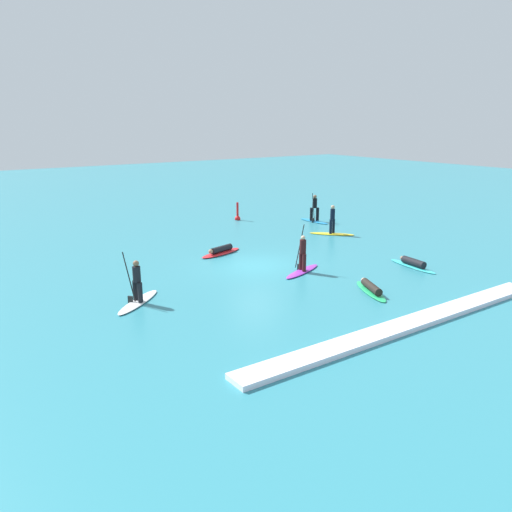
{
  "coord_description": "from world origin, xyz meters",
  "views": [
    {
      "loc": [
        -13.7,
        -19.76,
        6.94
      ],
      "look_at": [
        0.0,
        0.0,
        0.5
      ],
      "focal_mm": 35.81,
      "sensor_mm": 36.0,
      "label": 1
    }
  ],
  "objects_px": {
    "marker_buoy": "(238,216)",
    "surfer_on_purple_board": "(302,263)",
    "surfer_on_blue_board": "(314,214)",
    "surfer_on_white_board": "(138,292)",
    "surfer_on_green_board": "(371,289)",
    "surfer_on_teal_board": "(413,264)",
    "surfer_on_yellow_board": "(332,227)",
    "surfer_on_red_board": "(221,251)"
  },
  "relations": [
    {
      "from": "surfer_on_green_board",
      "to": "surfer_on_purple_board",
      "type": "relative_size",
      "value": 0.97
    },
    {
      "from": "surfer_on_green_board",
      "to": "surfer_on_blue_board",
      "type": "height_order",
      "value": "surfer_on_blue_board"
    },
    {
      "from": "surfer_on_blue_board",
      "to": "surfer_on_teal_board",
      "type": "xyz_separation_m",
      "value": [
        -3.58,
        -11.38,
        -0.37
      ]
    },
    {
      "from": "surfer_on_green_board",
      "to": "surfer_on_white_board",
      "type": "xyz_separation_m",
      "value": [
        -8.46,
        4.28,
        0.29
      ]
    },
    {
      "from": "surfer_on_blue_board",
      "to": "surfer_on_red_board",
      "type": "height_order",
      "value": "surfer_on_blue_board"
    },
    {
      "from": "surfer_on_green_board",
      "to": "surfer_on_white_board",
      "type": "distance_m",
      "value": 9.48
    },
    {
      "from": "surfer_on_purple_board",
      "to": "surfer_on_red_board",
      "type": "height_order",
      "value": "surfer_on_purple_board"
    },
    {
      "from": "surfer_on_green_board",
      "to": "surfer_on_teal_board",
      "type": "distance_m",
      "value": 4.72
    },
    {
      "from": "surfer_on_green_board",
      "to": "surfer_on_white_board",
      "type": "height_order",
      "value": "surfer_on_white_board"
    },
    {
      "from": "surfer_on_white_board",
      "to": "marker_buoy",
      "type": "distance_m",
      "value": 17.37
    },
    {
      "from": "surfer_on_purple_board",
      "to": "surfer_on_white_board",
      "type": "relative_size",
      "value": 1.07
    },
    {
      "from": "surfer_on_blue_board",
      "to": "surfer_on_white_board",
      "type": "xyz_separation_m",
      "value": [
        -16.52,
        -8.56,
        -0.09
      ]
    },
    {
      "from": "surfer_on_teal_board",
      "to": "surfer_on_white_board",
      "type": "bearing_deg",
      "value": 84.68
    },
    {
      "from": "surfer_on_teal_board",
      "to": "surfer_on_yellow_board",
      "type": "distance_m",
      "value": 7.83
    },
    {
      "from": "surfer_on_white_board",
      "to": "surfer_on_red_board",
      "type": "height_order",
      "value": "surfer_on_white_board"
    },
    {
      "from": "surfer_on_purple_board",
      "to": "surfer_on_yellow_board",
      "type": "distance_m",
      "value": 8.54
    },
    {
      "from": "surfer_on_purple_board",
      "to": "surfer_on_teal_board",
      "type": "height_order",
      "value": "surfer_on_purple_board"
    },
    {
      "from": "surfer_on_white_board",
      "to": "marker_buoy",
      "type": "bearing_deg",
      "value": -175.39
    },
    {
      "from": "surfer_on_purple_board",
      "to": "surfer_on_yellow_board",
      "type": "bearing_deg",
      "value": 16.52
    },
    {
      "from": "surfer_on_yellow_board",
      "to": "surfer_on_red_board",
      "type": "xyz_separation_m",
      "value": [
        -8.16,
        -0.15,
        -0.34
      ]
    },
    {
      "from": "surfer_on_blue_board",
      "to": "surfer_on_white_board",
      "type": "distance_m",
      "value": 18.61
    },
    {
      "from": "surfer_on_blue_board",
      "to": "marker_buoy",
      "type": "relative_size",
      "value": 1.95
    },
    {
      "from": "surfer_on_blue_board",
      "to": "surfer_on_yellow_board",
      "type": "bearing_deg",
      "value": -27.92
    },
    {
      "from": "marker_buoy",
      "to": "surfer_on_blue_board",
      "type": "bearing_deg",
      "value": -41.1
    },
    {
      "from": "surfer_on_purple_board",
      "to": "marker_buoy",
      "type": "distance_m",
      "value": 13.34
    },
    {
      "from": "surfer_on_red_board",
      "to": "marker_buoy",
      "type": "relative_size",
      "value": 2.11
    },
    {
      "from": "marker_buoy",
      "to": "surfer_on_yellow_board",
      "type": "bearing_deg",
      "value": -72.68
    },
    {
      "from": "surfer_on_teal_board",
      "to": "marker_buoy",
      "type": "relative_size",
      "value": 2.16
    },
    {
      "from": "surfer_on_blue_board",
      "to": "marker_buoy",
      "type": "distance_m",
      "value": 5.45
    },
    {
      "from": "surfer_on_teal_board",
      "to": "surfer_on_red_board",
      "type": "relative_size",
      "value": 1.03
    },
    {
      "from": "surfer_on_blue_board",
      "to": "surfer_on_yellow_board",
      "type": "relative_size",
      "value": 1.05
    },
    {
      "from": "marker_buoy",
      "to": "surfer_on_purple_board",
      "type": "bearing_deg",
      "value": -109.55
    },
    {
      "from": "surfer_on_yellow_board",
      "to": "surfer_on_green_board",
      "type": "bearing_deg",
      "value": -76.43
    },
    {
      "from": "surfer_on_blue_board",
      "to": "surfer_on_purple_board",
      "type": "distance_m",
      "value": 12.42
    },
    {
      "from": "surfer_on_blue_board",
      "to": "surfer_on_red_board",
      "type": "bearing_deg",
      "value": -70.74
    },
    {
      "from": "surfer_on_teal_board",
      "to": "surfer_on_red_board",
      "type": "xyz_separation_m",
      "value": [
        -6.4,
        7.47,
        -0.02
      ]
    },
    {
      "from": "surfer_on_green_board",
      "to": "surfer_on_red_board",
      "type": "height_order",
      "value": "surfer_on_red_board"
    },
    {
      "from": "surfer_on_yellow_board",
      "to": "surfer_on_red_board",
      "type": "distance_m",
      "value": 8.17
    },
    {
      "from": "surfer_on_purple_board",
      "to": "surfer_on_blue_board",
      "type": "bearing_deg",
      "value": 25.12
    },
    {
      "from": "surfer_on_purple_board",
      "to": "surfer_on_teal_board",
      "type": "bearing_deg",
      "value": -46.87
    },
    {
      "from": "surfer_on_purple_board",
      "to": "marker_buoy",
      "type": "relative_size",
      "value": 2.07
    },
    {
      "from": "surfer_on_red_board",
      "to": "surfer_on_blue_board",
      "type": "bearing_deg",
      "value": -175.07
    }
  ]
}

